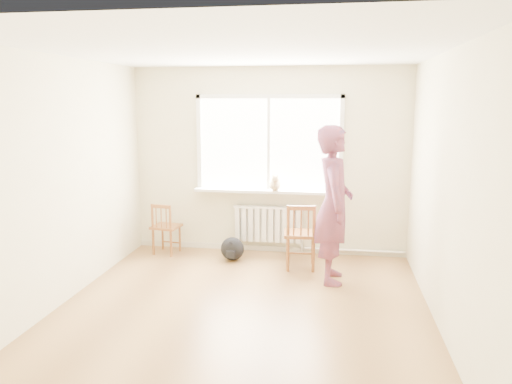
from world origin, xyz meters
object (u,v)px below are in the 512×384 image
at_px(person, 334,205).
at_px(cat, 275,184).
at_px(chair_right, 301,236).
at_px(chair_left, 165,228).
at_px(backpack, 232,249).

distance_m(person, cat, 1.25).
bearing_deg(chair_right, person, 133.86).
xyz_separation_m(chair_left, person, (2.42, -0.73, 0.58)).
bearing_deg(person, backpack, 63.74).
height_order(chair_right, cat, cat).
bearing_deg(person, chair_left, 69.94).
relative_size(person, cat, 4.98).
height_order(chair_left, person, person).
height_order(chair_left, backpack, chair_left).
bearing_deg(cat, backpack, -156.35).
bearing_deg(chair_left, person, 171.70).
xyz_separation_m(chair_right, person, (0.42, -0.38, 0.52)).
bearing_deg(person, cat, 38.58).
relative_size(chair_right, cat, 2.29).
relative_size(chair_left, backpack, 2.28).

